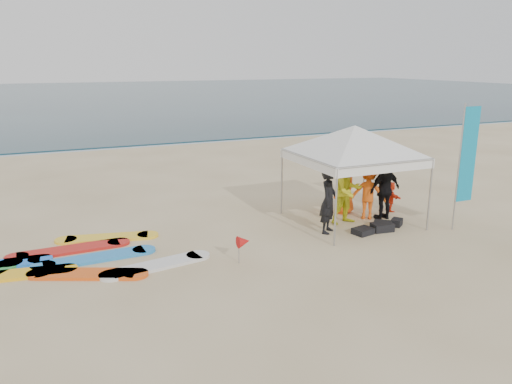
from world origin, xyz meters
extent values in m
plane|color=beige|center=(0.00, 0.00, 0.00)|extent=(120.00, 120.00, 0.00)
cube|color=#0C2633|center=(0.00, 60.00, 0.04)|extent=(160.00, 84.00, 0.08)
cube|color=silver|center=(0.00, 18.20, 0.00)|extent=(160.00, 1.20, 0.01)
imported|color=black|center=(1.48, 2.17, 0.87)|extent=(0.75, 0.74, 1.74)
imported|color=yellow|center=(2.38, 2.61, 0.93)|extent=(0.98, 0.81, 1.87)
imported|color=orange|center=(3.16, 2.75, 0.78)|extent=(1.16, 1.06, 1.56)
imported|color=black|center=(3.56, 2.52, 0.88)|extent=(1.06, 0.51, 1.75)
imported|color=#FB5B16|center=(2.86, 3.47, 0.79)|extent=(0.89, 0.72, 1.57)
imported|color=#F33715|center=(4.25, 3.09, 0.45)|extent=(0.42, 0.87, 0.90)
cylinder|color=#A5A5A8|center=(1.11, 4.16, 0.97)|extent=(0.05, 0.05, 1.94)
cylinder|color=#A5A5A8|center=(4.02, 4.16, 0.97)|extent=(0.05, 0.05, 1.94)
cylinder|color=#A5A5A8|center=(1.11, 1.24, 0.97)|extent=(0.05, 0.05, 1.94)
cylinder|color=#A5A5A8|center=(4.02, 1.24, 0.97)|extent=(0.05, 0.05, 1.94)
cube|color=white|center=(2.56, 1.24, 1.82)|extent=(3.02, 0.02, 0.24)
cube|color=white|center=(2.56, 4.16, 1.82)|extent=(3.02, 0.02, 0.24)
cube|color=white|center=(1.11, 2.70, 1.82)|extent=(0.02, 3.02, 0.24)
cube|color=white|center=(4.02, 2.70, 1.82)|extent=(0.02, 3.02, 0.24)
pyramid|color=white|center=(2.56, 2.70, 2.72)|extent=(4.12, 4.12, 0.78)
cylinder|color=#A5A5A8|center=(4.69, 1.00, 1.69)|extent=(0.04, 0.04, 3.38)
cube|color=#0B88B2|center=(4.98, 1.00, 2.03)|extent=(0.53, 0.03, 2.51)
cylinder|color=#A5A5A8|center=(-1.45, 1.16, 0.30)|extent=(0.02, 0.02, 0.60)
cone|color=red|center=(-1.33, 1.16, 0.50)|extent=(0.28, 0.28, 0.28)
cube|color=black|center=(2.87, 1.65, 0.11)|extent=(0.60, 0.42, 0.22)
cube|color=black|center=(3.06, 1.90, 0.09)|extent=(0.54, 0.53, 0.18)
cube|color=black|center=(2.26, 1.67, 0.08)|extent=(0.57, 0.50, 0.16)
cube|color=black|center=(3.51, 1.85, 0.10)|extent=(0.44, 0.42, 0.20)
cube|color=yellow|center=(-3.95, 3.97, 0.04)|extent=(2.09, 0.97, 0.07)
cube|color=#F05714|center=(-4.65, 1.83, 0.04)|extent=(2.09, 1.33, 0.07)
cube|color=red|center=(-4.90, 3.47, 0.04)|extent=(2.32, 0.60, 0.07)
cube|color=silver|center=(-3.19, 1.71, 0.04)|extent=(2.09, 0.87, 0.07)
cube|color=yellow|center=(-5.98, 2.40, 0.04)|extent=(1.90, 0.78, 0.07)
cube|color=#2784D5|center=(-4.39, 2.69, 0.04)|extent=(2.26, 0.63, 0.07)
camera|label=1|loc=(-5.30, -8.55, 4.41)|focal=35.00mm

